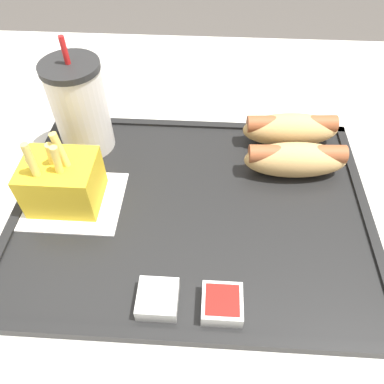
{
  "coord_description": "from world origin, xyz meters",
  "views": [
    {
      "loc": [
        0.03,
        -0.28,
        1.14
      ],
      "look_at": [
        0.01,
        0.02,
        0.8
      ],
      "focal_mm": 35.0,
      "sensor_mm": 36.0,
      "label": 1
    }
  ],
  "objects_px": {
    "fries_carton": "(62,182)",
    "sauce_cup_mayo": "(158,299)",
    "hot_dog_far": "(290,129)",
    "sauce_cup_ketchup": "(222,304)",
    "hot_dog_near": "(296,159)",
    "soda_cup": "(80,108)"
  },
  "relations": [
    {
      "from": "fries_carton",
      "to": "sauce_cup_mayo",
      "type": "relative_size",
      "value": 2.64
    },
    {
      "from": "hot_dog_far",
      "to": "sauce_cup_ketchup",
      "type": "height_order",
      "value": "hot_dog_far"
    },
    {
      "from": "hot_dog_near",
      "to": "fries_carton",
      "type": "distance_m",
      "value": 0.3
    },
    {
      "from": "hot_dog_far",
      "to": "fries_carton",
      "type": "distance_m",
      "value": 0.32
    },
    {
      "from": "hot_dog_far",
      "to": "sauce_cup_ketchup",
      "type": "xyz_separation_m",
      "value": [
        -0.1,
        -0.26,
        -0.02
      ]
    },
    {
      "from": "hot_dog_far",
      "to": "sauce_cup_mayo",
      "type": "distance_m",
      "value": 0.31
    },
    {
      "from": "fries_carton",
      "to": "sauce_cup_ketchup",
      "type": "xyz_separation_m",
      "value": [
        0.2,
        -0.13,
        -0.02
      ]
    },
    {
      "from": "soda_cup",
      "to": "hot_dog_near",
      "type": "xyz_separation_m",
      "value": [
        0.29,
        -0.04,
        -0.04
      ]
    },
    {
      "from": "hot_dog_near",
      "to": "fries_carton",
      "type": "height_order",
      "value": "fries_carton"
    },
    {
      "from": "hot_dog_far",
      "to": "sauce_cup_ketchup",
      "type": "relative_size",
      "value": 3.36
    },
    {
      "from": "soda_cup",
      "to": "hot_dog_far",
      "type": "xyz_separation_m",
      "value": [
        0.29,
        0.02,
        -0.04
      ]
    },
    {
      "from": "hot_dog_near",
      "to": "sauce_cup_ketchup",
      "type": "distance_m",
      "value": 0.22
    },
    {
      "from": "soda_cup",
      "to": "fries_carton",
      "type": "bearing_deg",
      "value": -90.7
    },
    {
      "from": "hot_dog_far",
      "to": "hot_dog_near",
      "type": "relative_size",
      "value": 1.0
    },
    {
      "from": "fries_carton",
      "to": "sauce_cup_ketchup",
      "type": "relative_size",
      "value": 2.64
    },
    {
      "from": "hot_dog_far",
      "to": "soda_cup",
      "type": "bearing_deg",
      "value": -175.8
    },
    {
      "from": "soda_cup",
      "to": "sauce_cup_mayo",
      "type": "relative_size",
      "value": 3.98
    },
    {
      "from": "fries_carton",
      "to": "hot_dog_near",
      "type": "bearing_deg",
      "value": 12.87
    },
    {
      "from": "sauce_cup_mayo",
      "to": "soda_cup",
      "type": "bearing_deg",
      "value": 118.51
    },
    {
      "from": "soda_cup",
      "to": "sauce_cup_mayo",
      "type": "height_order",
      "value": "soda_cup"
    },
    {
      "from": "fries_carton",
      "to": "soda_cup",
      "type": "bearing_deg",
      "value": 89.3
    },
    {
      "from": "hot_dog_far",
      "to": "hot_dog_near",
      "type": "xyz_separation_m",
      "value": [
        -0.0,
        -0.06,
        0.0
      ]
    }
  ]
}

